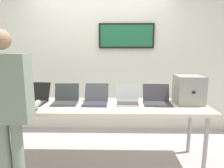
{
  "coord_description": "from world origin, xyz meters",
  "views": [
    {
      "loc": [
        0.28,
        -2.36,
        1.48
      ],
      "look_at": [
        0.23,
        0.19,
        1.03
      ],
      "focal_mm": 30.48,
      "sensor_mm": 36.0,
      "label": 1
    }
  ],
  "objects_px": {
    "laptop_station_1": "(35,98)",
    "laptop_station_5": "(157,99)",
    "equipment_box": "(189,90)",
    "person": "(7,100)",
    "laptop_station_2": "(66,99)",
    "coffee_mug": "(23,107)",
    "laptop_station_3": "(96,99)",
    "workbench": "(94,109)",
    "laptop_station_4": "(128,99)",
    "laptop_station_0": "(5,99)"
  },
  "relations": [
    {
      "from": "laptop_station_5",
      "to": "coffee_mug",
      "type": "relative_size",
      "value": 4.21
    },
    {
      "from": "laptop_station_1",
      "to": "laptop_station_4",
      "type": "relative_size",
      "value": 1.21
    },
    {
      "from": "laptop_station_1",
      "to": "coffee_mug",
      "type": "distance_m",
      "value": 0.33
    },
    {
      "from": "laptop_station_2",
      "to": "coffee_mug",
      "type": "xyz_separation_m",
      "value": [
        -0.42,
        -0.31,
        -0.01
      ]
    },
    {
      "from": "equipment_box",
      "to": "laptop_station_3",
      "type": "relative_size",
      "value": 0.96
    },
    {
      "from": "equipment_box",
      "to": "laptop_station_2",
      "type": "height_order",
      "value": "equipment_box"
    },
    {
      "from": "equipment_box",
      "to": "laptop_station_4",
      "type": "xyz_separation_m",
      "value": [
        -0.79,
        -0.01,
        -0.13
      ]
    },
    {
      "from": "laptop_station_2",
      "to": "coffee_mug",
      "type": "height_order",
      "value": "laptop_station_2"
    },
    {
      "from": "laptop_station_4",
      "to": "person",
      "type": "relative_size",
      "value": 0.19
    },
    {
      "from": "laptop_station_0",
      "to": "coffee_mug",
      "type": "distance_m",
      "value": 0.51
    },
    {
      "from": "laptop_station_3",
      "to": "laptop_station_4",
      "type": "relative_size",
      "value": 1.22
    },
    {
      "from": "person",
      "to": "coffee_mug",
      "type": "distance_m",
      "value": 0.41
    },
    {
      "from": "equipment_box",
      "to": "laptop_station_1",
      "type": "relative_size",
      "value": 0.97
    },
    {
      "from": "equipment_box",
      "to": "laptop_station_2",
      "type": "distance_m",
      "value": 1.61
    },
    {
      "from": "laptop_station_2",
      "to": "laptop_station_5",
      "type": "xyz_separation_m",
      "value": [
        1.2,
        0.0,
        -0.0
      ]
    },
    {
      "from": "laptop_station_0",
      "to": "laptop_station_3",
      "type": "bearing_deg",
      "value": 0.2
    },
    {
      "from": "person",
      "to": "coffee_mug",
      "type": "relative_size",
      "value": 19.28
    },
    {
      "from": "equipment_box",
      "to": "laptop_station_4",
      "type": "relative_size",
      "value": 1.18
    },
    {
      "from": "workbench",
      "to": "laptop_station_2",
      "type": "xyz_separation_m",
      "value": [
        -0.38,
        0.06,
        0.11
      ]
    },
    {
      "from": "workbench",
      "to": "laptop_station_4",
      "type": "xyz_separation_m",
      "value": [
        0.44,
        0.06,
        0.11
      ]
    },
    {
      "from": "coffee_mug",
      "to": "laptop_station_4",
      "type": "bearing_deg",
      "value": 14.28
    },
    {
      "from": "workbench",
      "to": "laptop_station_0",
      "type": "xyz_separation_m",
      "value": [
        -1.19,
        0.06,
        0.1
      ]
    },
    {
      "from": "laptop_station_3",
      "to": "workbench",
      "type": "bearing_deg",
      "value": -105.38
    },
    {
      "from": "laptop_station_1",
      "to": "laptop_station_5",
      "type": "bearing_deg",
      "value": -0.6
    },
    {
      "from": "equipment_box",
      "to": "person",
      "type": "xyz_separation_m",
      "value": [
        -1.99,
        -0.7,
        0.04
      ]
    },
    {
      "from": "equipment_box",
      "to": "laptop_station_4",
      "type": "height_order",
      "value": "equipment_box"
    },
    {
      "from": "workbench",
      "to": "person",
      "type": "relative_size",
      "value": 1.74
    },
    {
      "from": "coffee_mug",
      "to": "laptop_station_5",
      "type": "bearing_deg",
      "value": 11.06
    },
    {
      "from": "laptop_station_4",
      "to": "laptop_station_0",
      "type": "bearing_deg",
      "value": -179.96
    },
    {
      "from": "laptop_station_0",
      "to": "laptop_station_2",
      "type": "height_order",
      "value": "laptop_station_2"
    },
    {
      "from": "laptop_station_2",
      "to": "laptop_station_3",
      "type": "distance_m",
      "value": 0.4
    },
    {
      "from": "laptop_station_4",
      "to": "laptop_station_5",
      "type": "distance_m",
      "value": 0.38
    },
    {
      "from": "laptop_station_2",
      "to": "coffee_mug",
      "type": "distance_m",
      "value": 0.52
    },
    {
      "from": "laptop_station_2",
      "to": "laptop_station_5",
      "type": "height_order",
      "value": "laptop_station_2"
    },
    {
      "from": "laptop_station_3",
      "to": "laptop_station_5",
      "type": "bearing_deg",
      "value": -0.07
    },
    {
      "from": "laptop_station_2",
      "to": "laptop_station_5",
      "type": "distance_m",
      "value": 1.2
    },
    {
      "from": "equipment_box",
      "to": "laptop_station_1",
      "type": "bearing_deg",
      "value": 179.78
    },
    {
      "from": "person",
      "to": "laptop_station_3",
      "type": "bearing_deg",
      "value": 41.63
    },
    {
      "from": "workbench",
      "to": "laptop_station_3",
      "type": "distance_m",
      "value": 0.13
    },
    {
      "from": "laptop_station_0",
      "to": "laptop_station_3",
      "type": "height_order",
      "value": "laptop_station_3"
    },
    {
      "from": "laptop_station_0",
      "to": "laptop_station_1",
      "type": "height_order",
      "value": "laptop_station_1"
    },
    {
      "from": "workbench",
      "to": "laptop_station_5",
      "type": "relative_size",
      "value": 7.95
    },
    {
      "from": "laptop_station_3",
      "to": "laptop_station_5",
      "type": "xyz_separation_m",
      "value": [
        0.8,
        -0.0,
        0.0
      ]
    },
    {
      "from": "equipment_box",
      "to": "person",
      "type": "distance_m",
      "value": 2.11
    },
    {
      "from": "laptop_station_0",
      "to": "coffee_mug",
      "type": "bearing_deg",
      "value": -38.41
    },
    {
      "from": "laptop_station_0",
      "to": "laptop_station_2",
      "type": "distance_m",
      "value": 0.82
    },
    {
      "from": "laptop_station_2",
      "to": "person",
      "type": "bearing_deg",
      "value": -118.92
    },
    {
      "from": "laptop_station_4",
      "to": "laptop_station_5",
      "type": "relative_size",
      "value": 0.86
    },
    {
      "from": "laptop_station_0",
      "to": "person",
      "type": "bearing_deg",
      "value": -57.44
    },
    {
      "from": "workbench",
      "to": "laptop_station_2",
      "type": "relative_size",
      "value": 8.76
    }
  ]
}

